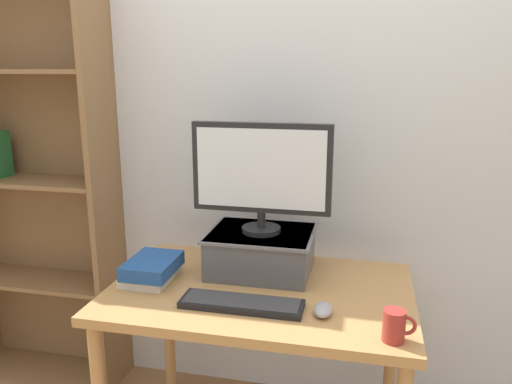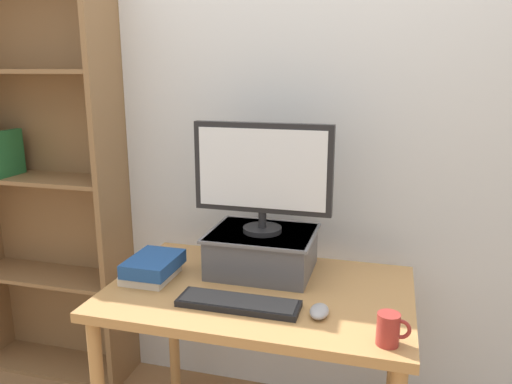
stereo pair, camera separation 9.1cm
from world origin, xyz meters
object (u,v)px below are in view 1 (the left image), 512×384
computer_monitor (261,172)px  coffee_mug (395,326)px  book_stack (151,269)px  riser_box (261,250)px  desk (260,310)px  bookshelf_unit (28,178)px  computer_mouse (323,310)px  keyboard (242,304)px

computer_monitor → coffee_mug: 0.77m
computer_monitor → book_stack: computer_monitor is taller
riser_box → coffee_mug: (0.51, -0.45, -0.04)m
riser_box → book_stack: bearing=-154.6°
desk → bookshelf_unit: bookshelf_unit is taller
desk → riser_box: riser_box is taller
riser_box → bookshelf_unit: bearing=169.6°
coffee_mug → computer_monitor: bearing=139.2°
computer_mouse → book_stack: bearing=169.0°
computer_mouse → coffee_mug: size_ratio=1.01×
computer_monitor → book_stack: bearing=-154.8°
riser_box → computer_mouse: 0.44m
keyboard → computer_mouse: (0.28, 0.01, 0.01)m
computer_mouse → coffee_mug: (0.23, -0.12, 0.03)m
bookshelf_unit → computer_mouse: (1.52, -0.55, -0.27)m
keyboard → coffee_mug: bearing=-12.7°
bookshelf_unit → computer_mouse: size_ratio=20.04×
bookshelf_unit → keyboard: bearing=-24.2°
bookshelf_unit → coffee_mug: size_ratio=20.32×
computer_monitor → computer_mouse: bearing=-48.5°
riser_box → keyboard: 0.34m
bookshelf_unit → riser_box: bookshelf_unit is taller
computer_mouse → keyboard: bearing=-178.9°
desk → coffee_mug: coffee_mug is taller
computer_mouse → bookshelf_unit: bearing=160.1°
desk → computer_mouse: size_ratio=11.01×
computer_mouse → book_stack: book_stack is taller
bookshelf_unit → book_stack: (0.83, -0.42, -0.24)m
desk → coffee_mug: size_ratio=11.16×
riser_box → keyboard: size_ratio=0.99×
riser_box → keyboard: riser_box is taller
bookshelf_unit → keyboard: 1.38m
computer_monitor → keyboard: 0.52m
computer_monitor → bookshelf_unit: bearing=169.6°
keyboard → coffee_mug: 0.53m
desk → book_stack: 0.46m
bookshelf_unit → coffee_mug: 1.88m
keyboard → desk: bearing=79.8°
desk → coffee_mug: 0.58m
desk → keyboard: 0.20m
bookshelf_unit → book_stack: 0.96m
desk → riser_box: 0.25m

